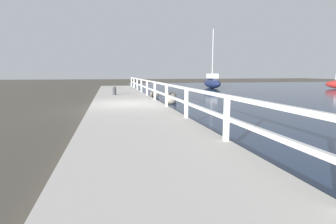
% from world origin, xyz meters
% --- Properties ---
extents(ground_plane, '(120.00, 120.00, 0.00)m').
position_xyz_m(ground_plane, '(0.00, 0.00, 0.00)').
color(ground_plane, '#4C473D').
extents(dock_walkway, '(3.34, 36.00, 0.23)m').
position_xyz_m(dock_walkway, '(0.00, 0.00, 0.11)').
color(dock_walkway, beige).
rests_on(dock_walkway, ground).
extents(railing, '(0.10, 32.50, 0.99)m').
position_xyz_m(railing, '(1.57, -0.00, 0.90)').
color(railing, white).
rests_on(railing, dock_walkway).
extents(boulder_mid_strip, '(0.62, 0.55, 0.46)m').
position_xyz_m(boulder_mid_strip, '(2.20, 5.10, 0.23)').
color(boulder_mid_strip, gray).
rests_on(boulder_mid_strip, ground).
extents(boulder_downstream, '(0.54, 0.48, 0.40)m').
position_xyz_m(boulder_downstream, '(2.43, 1.29, 0.20)').
color(boulder_downstream, gray).
rests_on(boulder_downstream, ground).
extents(boulder_water_edge, '(0.69, 0.62, 0.52)m').
position_xyz_m(boulder_water_edge, '(2.80, 2.91, 0.26)').
color(boulder_water_edge, '#666056').
rests_on(boulder_water_edge, ground).
extents(mooring_bollard, '(0.23, 0.23, 0.55)m').
position_xyz_m(mooring_bollard, '(-0.47, 5.26, 0.50)').
color(mooring_bollard, '#333338').
rests_on(mooring_bollard, dock_walkway).
extents(sailboat_navy, '(1.68, 4.83, 6.33)m').
position_xyz_m(sailboat_navy, '(10.28, 14.78, 0.65)').
color(sailboat_navy, '#192347').
rests_on(sailboat_navy, water_surface).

